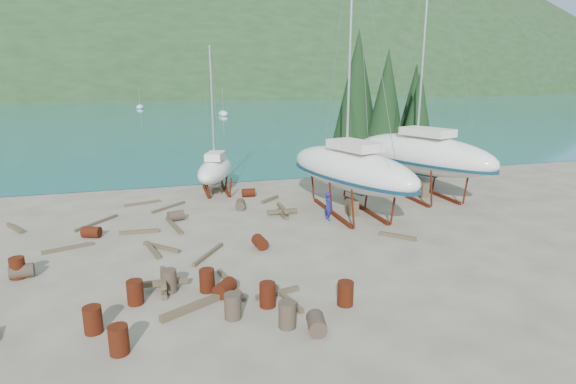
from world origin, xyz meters
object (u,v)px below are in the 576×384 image
object	(u,v)px
large_sailboat_far	(421,154)
small_sailboat_shore	(215,169)
large_sailboat_near	(350,169)
worker	(328,206)

from	to	relation	value
large_sailboat_far	small_sailboat_shore	world-z (taller)	large_sailboat_far
large_sailboat_far	large_sailboat_near	bearing A→B (deg)	-178.17
large_sailboat_near	worker	bearing A→B (deg)	-165.03
large_sailboat_near	small_sailboat_shore	xyz separation A→B (m)	(-7.02, 7.26, -1.04)
large_sailboat_near	large_sailboat_far	world-z (taller)	large_sailboat_far
large_sailboat_far	small_sailboat_shore	bearing A→B (deg)	140.55
small_sailboat_shore	worker	size ratio (longest dim) A/B	6.07
large_sailboat_far	small_sailboat_shore	xyz separation A→B (m)	(-13.40, 4.68, -1.24)
small_sailboat_shore	worker	world-z (taller)	small_sailboat_shore
large_sailboat_near	worker	distance (m)	2.75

